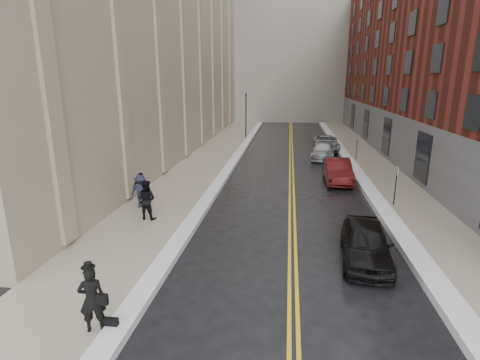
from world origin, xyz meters
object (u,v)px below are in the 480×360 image
(car_silver_near, at_px, (323,151))
(pedestrian_a, at_px, (146,200))
(pedestrian_c, at_px, (142,188))
(car_maroon, at_px, (338,171))
(car_silver_far, at_px, (326,143))
(pedestrian_main, at_px, (92,299))
(car_black, at_px, (366,243))
(pedestrian_b, at_px, (141,191))

(car_silver_near, distance_m, pedestrian_a, 18.91)
(pedestrian_a, distance_m, pedestrian_c, 2.35)
(pedestrian_a, bearing_deg, car_maroon, -131.31)
(car_silver_far, relative_size, pedestrian_main, 2.73)
(pedestrian_main, xyz_separation_m, pedestrian_c, (-2.71, 10.24, -0.06))
(car_black, xyz_separation_m, car_maroon, (0.30, 11.39, 0.02))
(car_maroon, height_order, car_silver_far, car_maroon)
(car_silver_far, relative_size, pedestrian_c, 2.93)
(car_maroon, distance_m, pedestrian_main, 18.67)
(car_maroon, xyz_separation_m, pedestrian_c, (-11.01, -6.48, 0.25))
(car_black, distance_m, pedestrian_a, 10.05)
(pedestrian_main, bearing_deg, car_silver_near, -130.29)
(pedestrian_c, bearing_deg, pedestrian_a, 123.95)
(car_maroon, height_order, pedestrian_a, pedestrian_a)
(pedestrian_a, bearing_deg, car_silver_near, -112.72)
(car_maroon, distance_m, pedestrian_c, 12.78)
(car_silver_near, bearing_deg, pedestrian_main, -100.73)
(car_silver_far, xyz_separation_m, pedestrian_b, (-11.15, -18.57, 0.32))
(car_black, height_order, pedestrian_c, pedestrian_c)
(car_silver_near, xyz_separation_m, car_silver_far, (0.60, 3.86, 0.04))
(pedestrian_c, bearing_deg, car_silver_near, -120.30)
(pedestrian_b, relative_size, pedestrian_c, 1.01)
(car_silver_near, relative_size, pedestrian_a, 2.39)
(pedestrian_c, bearing_deg, car_silver_far, -115.32)
(car_black, xyz_separation_m, car_silver_near, (0.00, 19.09, -0.07))
(car_silver_near, height_order, pedestrian_b, pedestrian_b)
(car_maroon, relative_size, pedestrian_main, 2.49)
(car_maroon, relative_size, pedestrian_c, 2.67)
(pedestrian_b, bearing_deg, pedestrian_main, 109.78)
(car_silver_near, relative_size, pedestrian_main, 2.48)
(pedestrian_b, bearing_deg, car_silver_near, -120.53)
(car_silver_far, relative_size, pedestrian_b, 2.91)
(car_black, relative_size, car_silver_near, 0.94)
(car_silver_near, distance_m, pedestrian_c, 17.77)
(car_silver_far, xyz_separation_m, pedestrian_a, (-10.24, -20.12, 0.41))
(pedestrian_a, height_order, pedestrian_c, pedestrian_a)
(car_silver_far, bearing_deg, pedestrian_b, -119.32)
(pedestrian_a, bearing_deg, pedestrian_main, 109.30)
(pedestrian_b, bearing_deg, car_black, 162.55)
(pedestrian_a, distance_m, pedestrian_b, 1.79)
(car_black, relative_size, pedestrian_main, 2.34)
(car_silver_far, bearing_deg, car_maroon, -89.85)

